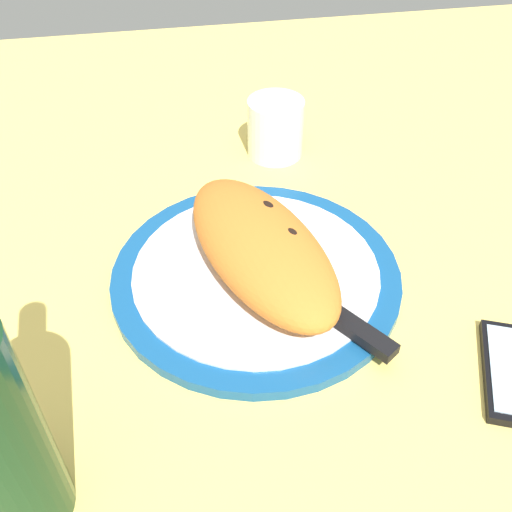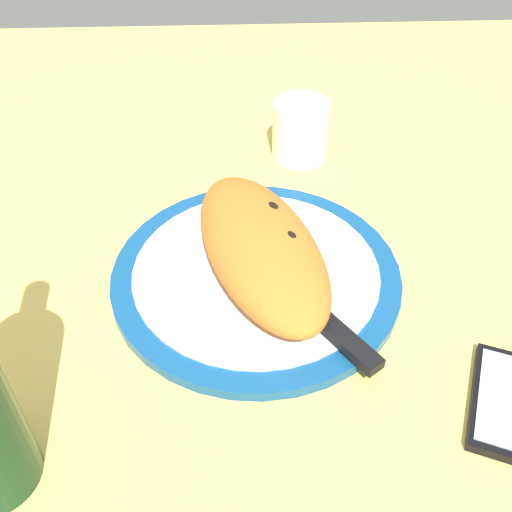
{
  "view_description": "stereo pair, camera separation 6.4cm",
  "coord_description": "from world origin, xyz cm",
  "px_view_note": "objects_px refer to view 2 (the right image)",
  "views": [
    {
      "loc": [
        46.44,
        -8.42,
        47.03
      ],
      "look_at": [
        0.0,
        0.0,
        3.63
      ],
      "focal_mm": 41.22,
      "sensor_mm": 36.0,
      "label": 1
    },
    {
      "loc": [
        47.15,
        -2.05,
        47.03
      ],
      "look_at": [
        0.0,
        0.0,
        3.63
      ],
      "focal_mm": 41.22,
      "sensor_mm": 36.0,
      "label": 2
    }
  ],
  "objects_px": {
    "plate": "(256,275)",
    "water_glass": "(300,133)",
    "calzone": "(262,251)",
    "smartphone": "(508,403)",
    "fork": "(206,297)",
    "knife": "(321,319)"
  },
  "relations": [
    {
      "from": "plate",
      "to": "water_glass",
      "type": "distance_m",
      "value": 0.27
    },
    {
      "from": "calzone",
      "to": "smartphone",
      "type": "bearing_deg",
      "value": 51.77
    },
    {
      "from": "plate",
      "to": "calzone",
      "type": "xyz_separation_m",
      "value": [
        0.0,
        0.01,
        0.04
      ]
    },
    {
      "from": "plate",
      "to": "smartphone",
      "type": "xyz_separation_m",
      "value": [
        0.18,
        0.22,
        -0.0
      ]
    },
    {
      "from": "plate",
      "to": "fork",
      "type": "relative_size",
      "value": 1.98
    },
    {
      "from": "calzone",
      "to": "plate",
      "type": "bearing_deg",
      "value": -125.21
    },
    {
      "from": "knife",
      "to": "smartphone",
      "type": "xyz_separation_m",
      "value": [
        0.09,
        0.16,
        -0.02
      ]
    },
    {
      "from": "plate",
      "to": "calzone",
      "type": "height_order",
      "value": "calzone"
    },
    {
      "from": "knife",
      "to": "calzone",
      "type": "bearing_deg",
      "value": -143.67
    },
    {
      "from": "plate",
      "to": "calzone",
      "type": "distance_m",
      "value": 0.04
    },
    {
      "from": "calzone",
      "to": "water_glass",
      "type": "height_order",
      "value": "water_glass"
    },
    {
      "from": "calzone",
      "to": "knife",
      "type": "bearing_deg",
      "value": 36.33
    },
    {
      "from": "calzone",
      "to": "water_glass",
      "type": "distance_m",
      "value": 0.27
    },
    {
      "from": "fork",
      "to": "water_glass",
      "type": "xyz_separation_m",
      "value": [
        -0.3,
        0.13,
        0.02
      ]
    },
    {
      "from": "calzone",
      "to": "knife",
      "type": "distance_m",
      "value": 0.1
    },
    {
      "from": "plate",
      "to": "smartphone",
      "type": "bearing_deg",
      "value": 51.85
    },
    {
      "from": "fork",
      "to": "knife",
      "type": "bearing_deg",
      "value": 71.79
    },
    {
      "from": "knife",
      "to": "water_glass",
      "type": "relative_size",
      "value": 2.4
    },
    {
      "from": "knife",
      "to": "water_glass",
      "type": "bearing_deg",
      "value": 178.06
    },
    {
      "from": "calzone",
      "to": "fork",
      "type": "bearing_deg",
      "value": -57.72
    },
    {
      "from": "fork",
      "to": "water_glass",
      "type": "distance_m",
      "value": 0.32
    },
    {
      "from": "plate",
      "to": "knife",
      "type": "relative_size",
      "value": 1.63
    }
  ]
}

